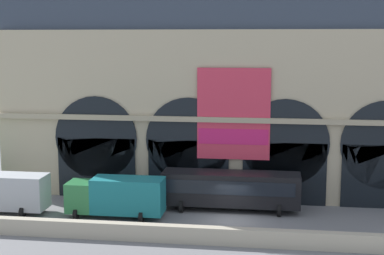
{
  "coord_description": "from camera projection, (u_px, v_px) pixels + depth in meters",
  "views": [
    {
      "loc": [
        2.92,
        -41.63,
        13.63
      ],
      "look_at": [
        -3.71,
        5.0,
        6.32
      ],
      "focal_mm": 53.21,
      "sensor_mm": 36.0,
      "label": 1
    }
  ],
  "objects": [
    {
      "name": "quay_parapet_wall",
      "position": [
        225.0,
        236.0,
        38.05
      ],
      "size": [
        90.0,
        0.7,
        1.19
      ],
      "primitive_type": "cube",
      "color": "#B2A891",
      "rests_on": "ground"
    },
    {
      "name": "box_truck_west",
      "position": [
        2.0,
        192.0,
        44.99
      ],
      "size": [
        7.5,
        2.91,
        3.12
      ],
      "color": "black",
      "rests_on": "ground"
    },
    {
      "name": "box_truck_midwest",
      "position": [
        117.0,
        196.0,
        43.8
      ],
      "size": [
        7.5,
        2.91,
        3.12
      ],
      "color": "#2D7A42",
      "rests_on": "ground"
    },
    {
      "name": "bus_center",
      "position": [
        231.0,
        189.0,
        45.6
      ],
      "size": [
        11.0,
        3.25,
        3.1
      ],
      "color": "black",
      "rests_on": "ground"
    },
    {
      "name": "ground_plane",
      "position": [
        231.0,
        221.0,
        43.23
      ],
      "size": [
        200.0,
        200.0,
        0.0
      ],
      "primitive_type": "plane",
      "color": "slate"
    },
    {
      "name": "station_building",
      "position": [
        239.0,
        91.0,
        49.1
      ],
      "size": [
        41.83,
        5.31,
        19.11
      ],
      "color": "#BCAD8C",
      "rests_on": "ground"
    }
  ]
}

